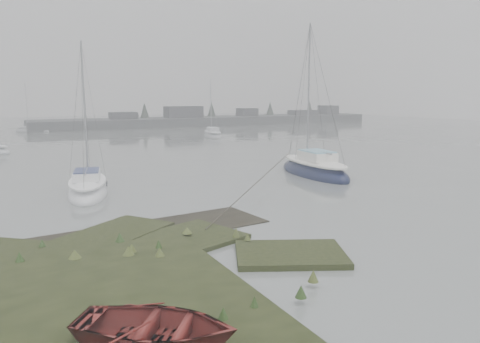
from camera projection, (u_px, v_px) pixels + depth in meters
ground at (96, 154)px, 41.70m from camera, size 160.00×160.00×0.00m
far_shoreline at (219, 120)px, 81.70m from camera, size 60.00×8.00×4.15m
sailboat_main at (314, 170)px, 30.71m from camera, size 3.24×7.71×10.57m
sailboat_white at (88, 189)px, 24.79m from camera, size 3.30×6.41×8.64m
sailboat_far_b at (213, 135)px, 57.87m from camera, size 2.92×5.88×7.94m
sailboat_far_c at (33, 130)px, 66.19m from camera, size 5.26×4.64×7.49m
dinghy at (156, 327)px, 9.50m from camera, size 4.16×3.97×0.70m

